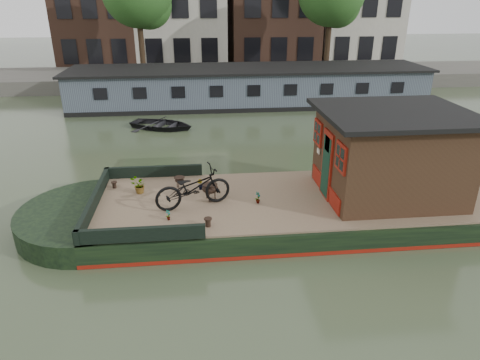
{
  "coord_description": "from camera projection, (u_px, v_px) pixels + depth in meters",
  "views": [
    {
      "loc": [
        -3.09,
        -10.65,
        5.89
      ],
      "look_at": [
        -1.93,
        0.5,
        1.03
      ],
      "focal_mm": 32.0,
      "sensor_mm": 36.0,
      "label": 1
    }
  ],
  "objects": [
    {
      "name": "bollard_port",
      "position": [
        114.0,
        185.0,
        12.61
      ],
      "size": [
        0.17,
        0.17,
        0.19
      ],
      "primitive_type": "cylinder",
      "color": "black",
      "rests_on": "houseboat_deck"
    },
    {
      "name": "cabin",
      "position": [
        390.0,
        153.0,
        11.82
      ],
      "size": [
        4.0,
        3.5,
        2.42
      ],
      "color": "black",
      "rests_on": "houseboat_deck"
    },
    {
      "name": "quay",
      "position": [
        238.0,
        77.0,
        30.88
      ],
      "size": [
        60.0,
        6.0,
        0.9
      ],
      "primitive_type": "cube",
      "color": "#47443F",
      "rests_on": "ground"
    },
    {
      "name": "brazier_rear",
      "position": [
        180.0,
        183.0,
        12.54
      ],
      "size": [
        0.42,
        0.42,
        0.36
      ],
      "primitive_type": null,
      "rotation": [
        0.0,
        0.0,
        0.34
      ],
      "color": "black",
      "rests_on": "houseboat_deck"
    },
    {
      "name": "potted_plant_b",
      "position": [
        200.0,
        184.0,
        12.5
      ],
      "size": [
        0.21,
        0.21,
        0.3
      ],
      "primitive_type": "imported",
      "rotation": [
        0.0,
        0.0,
        2.38
      ],
      "color": "brown",
      "rests_on": "houseboat_deck"
    },
    {
      "name": "far_houseboat",
      "position": [
        249.0,
        87.0,
        24.75
      ],
      "size": [
        20.4,
        4.4,
        2.11
      ],
      "color": "#4B5964",
      "rests_on": "ground"
    },
    {
      "name": "potted_plant_e",
      "position": [
        168.0,
        215.0,
        10.78
      ],
      "size": [
        0.16,
        0.17,
        0.28
      ],
      "primitive_type": "imported",
      "rotation": [
        0.0,
        0.0,
        1.04
      ],
      "color": "brown",
      "rests_on": "houseboat_deck"
    },
    {
      "name": "bow_bulwark",
      "position": [
        127.0,
        199.0,
        11.55
      ],
      "size": [
        3.0,
        4.0,
        0.35
      ],
      "color": "black",
      "rests_on": "houseboat_deck"
    },
    {
      "name": "bollard_stbd",
      "position": [
        208.0,
        222.0,
        10.5
      ],
      "size": [
        0.2,
        0.2,
        0.22
      ],
      "primitive_type": "cylinder",
      "color": "black",
      "rests_on": "houseboat_deck"
    },
    {
      "name": "potted_plant_a",
      "position": [
        258.0,
        198.0,
        11.64
      ],
      "size": [
        0.2,
        0.22,
        0.35
      ],
      "primitive_type": "imported",
      "rotation": [
        0.0,
        0.0,
        1.01
      ],
      "color": "brown",
      "rests_on": "houseboat_deck"
    },
    {
      "name": "houseboat_hull",
      "position": [
        263.0,
        211.0,
        12.12
      ],
      "size": [
        14.01,
        4.02,
        0.6
      ],
      "color": "black",
      "rests_on": "ground"
    },
    {
      "name": "dinghy",
      "position": [
        162.0,
        122.0,
        20.43
      ],
      "size": [
        3.72,
        3.27,
        0.64
      ],
      "primitive_type": "imported",
      "rotation": [
        0.0,
        0.0,
        1.15
      ],
      "color": "black",
      "rests_on": "ground"
    },
    {
      "name": "ground",
      "position": [
        308.0,
        217.0,
        12.36
      ],
      "size": [
        120.0,
        120.0,
        0.0
      ],
      "primitive_type": "plane",
      "color": "#343E27",
      "rests_on": "ground"
    },
    {
      "name": "bicycle",
      "position": [
        193.0,
        188.0,
        11.34
      ],
      "size": [
        2.19,
        1.3,
        1.09
      ],
      "primitive_type": "imported",
      "rotation": [
        0.0,
        0.0,
        1.87
      ],
      "color": "black",
      "rests_on": "houseboat_deck"
    },
    {
      "name": "houseboat_deck",
      "position": [
        310.0,
        197.0,
        12.11
      ],
      "size": [
        11.8,
        3.8,
        0.05
      ],
      "primitive_type": "cube",
      "color": "#78624A",
      "rests_on": "houseboat_hull"
    },
    {
      "name": "potted_plant_c",
      "position": [
        139.0,
        186.0,
        12.2
      ],
      "size": [
        0.57,
        0.56,
        0.48
      ],
      "primitive_type": "imported",
      "rotation": [
        0.0,
        0.0,
        3.86
      ],
      "color": "#AA3B31",
      "rests_on": "houseboat_deck"
    },
    {
      "name": "brazier_front",
      "position": [
        210.0,
        192.0,
        11.82
      ],
      "size": [
        0.57,
        0.57,
        0.47
      ],
      "primitive_type": null,
      "rotation": [
        0.0,
        0.0,
        -0.4
      ],
      "color": "black",
      "rests_on": "houseboat_deck"
    }
  ]
}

